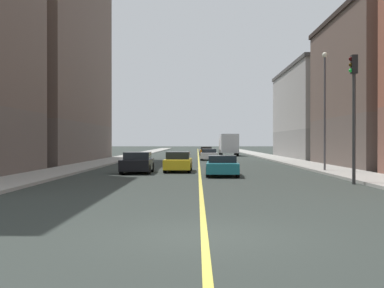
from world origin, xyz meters
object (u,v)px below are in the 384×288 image
Objects in this scene: building_right_midblock at (38,58)px; car_yellow at (178,162)px; car_orange at (206,151)px; traffic_light_left_near at (354,101)px; car_white at (209,154)px; car_teal at (222,166)px; box_truck at (229,144)px; car_black at (137,163)px; building_left_far at (330,113)px; street_lamp_left_near at (325,100)px.

building_right_midblock is 5.31× the size of car_yellow.
traffic_light_left_near is at bearing -82.85° from car_orange.
car_teal is at bearing -89.59° from car_white.
box_truck reaches higher than car_teal.
car_orange is 41.58m from car_black.
car_white is 0.63× the size of box_truck.
box_truck is (8.52, 38.30, 1.00)m from car_black.
car_teal is at bearing -89.77° from car_orange.
building_right_midblock is at bearing 125.72° from car_black.
building_left_far is 2.68× the size of street_lamp_left_near.
traffic_light_left_near is 46.63m from box_truck.
building_left_far is 37.27m from traffic_light_left_near.
car_teal is 1.01× the size of car_black.
building_left_far is 3.40× the size of traffic_light_left_near.
building_left_far is at bearing 22.01° from car_white.
building_right_midblock is at bearing 133.82° from car_yellow.
building_left_far is 4.96× the size of car_teal.
car_teal is 0.59× the size of box_truck.
traffic_light_left_near is 0.79× the size of street_lamp_left_near.
car_yellow reaches higher than car_teal.
building_right_midblock is at bearing -134.13° from box_truck.
car_black is (-12.48, -0.81, -4.21)m from street_lamp_left_near.
building_right_midblock reaches higher than car_yellow.
car_orange is at bearing 54.29° from building_right_midblock.
building_right_midblock is 5.76× the size of car_orange.
car_teal is 0.97× the size of car_yellow.
traffic_light_left_near is 30.87m from car_white.
building_left_far is 16.20m from box_truck.
box_truck is at bearing 78.80° from car_white.
box_truck is (3.25, 16.43, 1.04)m from car_white.
building_right_midblock is 3.76× the size of traffic_light_left_near.
street_lamp_left_near reaches higher than traffic_light_left_near.
building_right_midblock is 31.51m from car_orange.
car_white is (-15.10, -6.10, -4.97)m from building_left_far.
building_right_midblock reaches higher than traffic_light_left_near.
traffic_light_left_near is 9.09m from street_lamp_left_near.
car_orange is at bearing 137.83° from box_truck.
car_orange is 0.92× the size of car_yellow.
traffic_light_left_near is 8.92m from car_teal.
traffic_light_left_near reaches higher than car_teal.
car_teal is (-7.04, -3.37, -4.27)m from street_lamp_left_near.
street_lamp_left_near is 41.29m from car_orange.
street_lamp_left_near reaches higher than car_orange.
traffic_light_left_near is (23.66, -25.13, -6.53)m from building_right_midblock.
building_left_far reaches higher than car_yellow.
street_lamp_left_near is at bearing -106.18° from building_left_far.
building_left_far is at bearing 56.16° from car_yellow.
building_right_midblock is 35.13m from traffic_light_left_near.
street_lamp_left_near is (24.68, -16.14, -5.67)m from building_right_midblock.
building_left_far is at bearing 73.82° from street_lamp_left_near.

